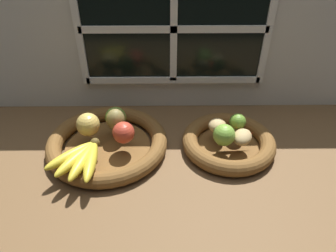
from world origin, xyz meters
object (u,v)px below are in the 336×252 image
Objects in this scene: potato_small at (242,137)px; chili_pepper at (237,135)px; fruit_bowl_right at (228,142)px; banana_bunch_front at (81,158)px; potato_oblong at (217,125)px; pear_brown at (116,119)px; fruit_bowl_left at (107,143)px; apple_golden_left at (88,124)px; apple_green_back at (116,117)px; apple_red_right at (124,132)px; lime_near at (224,135)px; lime_far at (238,122)px.

chili_pepper is at bearing 115.32° from potato_small.
fruit_bowl_right is 1.67× the size of banana_bunch_front.
potato_oblong reaches higher than fruit_bowl_right.
pear_brown reaches higher than fruit_bowl_right.
fruit_bowl_left is 42.95cm from potato_small.
apple_golden_left is 13.77cm from banana_bunch_front.
banana_bunch_front is at bearing -174.73° from chili_pepper.
apple_green_back reaches higher than banana_bunch_front.
apple_golden_left reaches higher than apple_red_right.
pear_brown reaches higher than lime_near.
apple_red_right reaches higher than potato_oblong.
lime_near is at bearing -13.81° from pear_brown.
fruit_bowl_left is at bearing 173.84° from lime_near.
apple_green_back is (8.18, 4.30, -0.28)cm from apple_golden_left.
fruit_bowl_right is 37.69cm from apple_green_back.
apple_green_back is 39.87cm from lime_far.
potato_small is (3.26, -3.26, 4.71)cm from fruit_bowl_right.
fruit_bowl_left is 3.56× the size of chili_pepper.
apple_red_right is 7.39cm from pear_brown.
potato_oblong is 6.87cm from lime_far.
potato_oblong is (41.02, 15.01, 0.40)cm from banana_bunch_front.
fruit_bowl_right is 45.40cm from apple_golden_left.
lime_near is 9.78cm from lime_far.
potato_small is 9.25cm from potato_oblong.
lime_far is (39.57, -0.41, -0.93)cm from pear_brown.
pear_brown is at bearing 166.19° from lime_near.
apple_red_right and apple_green_back have the same top height.
apple_green_back is 1.43cm from pear_brown.
lime_near is at bearing 11.03° from banana_bunch_front.
pear_brown is at bearing -79.95° from apple_green_back.
pear_brown reaches higher than potato_oblong.
potato_oblong is at bearing 142.13° from fruit_bowl_right.
potato_oblong is at bearing 20.10° from banana_bunch_front.
pear_brown is 39.59cm from lime_far.
chili_pepper is (35.45, 1.47, -2.31)cm from apple_red_right.
pear_brown reaches higher than apple_red_right.
lime_far reaches higher than potato_oblong.
apple_golden_left is at bearing 178.14° from fruit_bowl_right.
fruit_bowl_left is 5.23× the size of apple_golden_left.
fruit_bowl_left and fruit_bowl_right have the same top height.
fruit_bowl_right is at bearing -1.86° from apple_golden_left.
fruit_bowl_right is 4.06× the size of apple_golden_left.
potato_small reaches higher than fruit_bowl_right.
apple_golden_left is 1.08× the size of apple_green_back.
banana_bunch_front reaches higher than fruit_bowl_right.
pear_brown is (8.43, 2.90, -0.09)cm from apple_golden_left.
fruit_bowl_left is 8.66cm from apple_golden_left.
apple_red_right is 8.77cm from apple_green_back.
fruit_bowl_right is at bearing -37.87° from potato_oblong.
banana_bunch_front is 48.77cm from potato_small.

